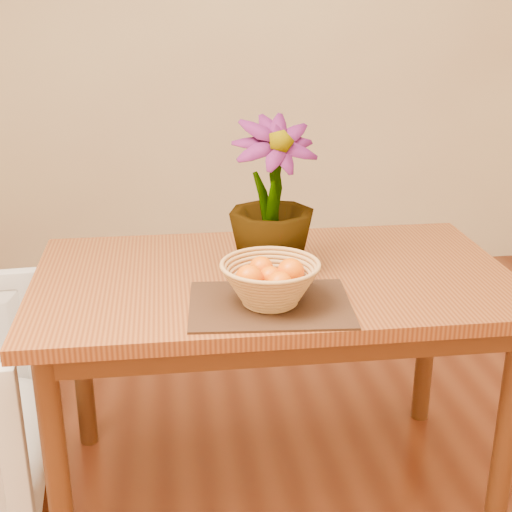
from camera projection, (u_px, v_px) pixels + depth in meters
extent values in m
cube|color=#FFF2C2|center=(218.00, 27.00, 3.70)|extent=(4.00, 0.02, 2.70)
cube|color=brown|center=(274.00, 280.00, 2.10)|extent=(1.40, 0.80, 0.04)
cube|color=#472510|center=(273.00, 298.00, 2.12)|extent=(1.28, 0.68, 0.08)
cylinder|color=#472510|center=(57.00, 470.00, 1.86)|extent=(0.06, 0.06, 0.71)
cylinder|color=#472510|center=(507.00, 434.00, 2.01)|extent=(0.06, 0.06, 0.71)
cylinder|color=#472510|center=(81.00, 354.00, 2.46)|extent=(0.06, 0.06, 0.71)
cylinder|color=#472510|center=(427.00, 333.00, 2.60)|extent=(0.06, 0.06, 0.71)
cube|color=#361E13|center=(270.00, 304.00, 1.88)|extent=(0.45, 0.35, 0.01)
cylinder|color=#BA814D|center=(270.00, 302.00, 1.88)|extent=(0.13, 0.13, 0.01)
sphere|color=#DD5A03|center=(270.00, 277.00, 1.85)|extent=(0.06, 0.06, 0.06)
sphere|color=#DD5A03|center=(291.00, 272.00, 1.87)|extent=(0.07, 0.07, 0.07)
sphere|color=#DD5A03|center=(261.00, 268.00, 1.90)|extent=(0.07, 0.07, 0.07)
sphere|color=#DD5A03|center=(249.00, 278.00, 1.83)|extent=(0.07, 0.07, 0.07)
sphere|color=#DD5A03|center=(280.00, 284.00, 1.80)|extent=(0.07, 0.07, 0.07)
imported|color=#1A4E16|center=(272.00, 197.00, 2.05)|extent=(0.29, 0.29, 0.45)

